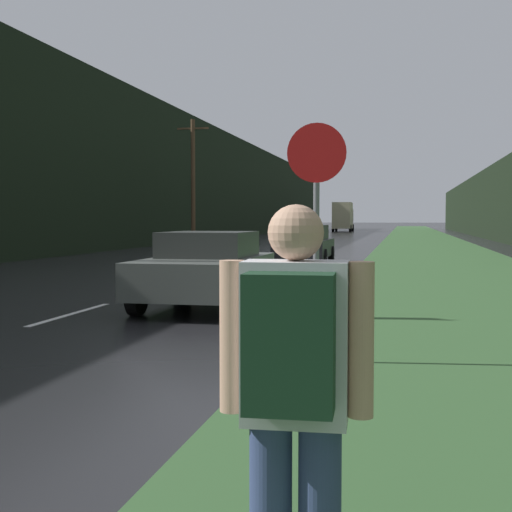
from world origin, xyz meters
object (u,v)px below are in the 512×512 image
at_px(hitchhiker_with_backpack, 294,396).
at_px(stop_sign, 316,216).
at_px(car_passing_near, 207,269).
at_px(car_passing_far, 305,244).
at_px(delivery_truck, 343,216).

bearing_deg(hitchhiker_with_backpack, stop_sign, 93.89).
height_order(stop_sign, car_passing_near, stop_sign).
bearing_deg(car_passing_far, car_passing_near, 90.00).
distance_m(hitchhiker_with_backpack, delivery_truck, 89.28).
bearing_deg(hitchhiker_with_backpack, car_passing_far, 95.57).
xyz_separation_m(car_passing_near, car_passing_far, (0.00, 13.39, -0.02)).
height_order(car_passing_near, delivery_truck, delivery_truck).
bearing_deg(delivery_truck, hitchhiker_with_backpack, -85.30).
height_order(stop_sign, delivery_truck, delivery_truck).
relative_size(hitchhiker_with_backpack, car_passing_near, 0.41).
distance_m(car_passing_near, delivery_truck, 78.95).
bearing_deg(stop_sign, delivery_truck, 94.61).
bearing_deg(car_passing_near, car_passing_far, -90.00).
relative_size(stop_sign, car_passing_far, 0.66).
relative_size(car_passing_far, delivery_truck, 0.62).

